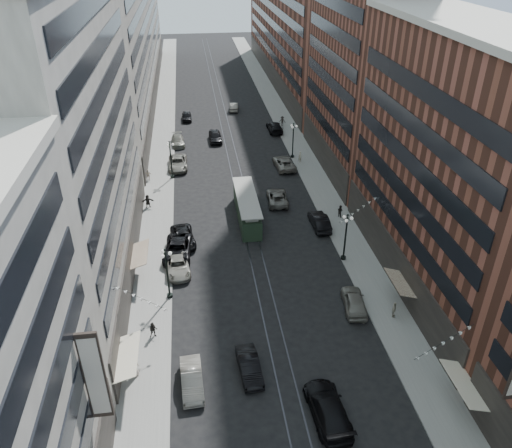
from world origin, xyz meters
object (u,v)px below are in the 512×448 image
car_8 (178,141)px  pedestrian_8 (300,157)px  pedestrian_4 (394,310)px  pedestrian_7 (340,211)px  car_9 (187,116)px  pedestrian_9 (282,121)px  car_14 (234,107)px  car_13 (215,136)px  car_5 (249,366)px  pedestrian_6 (148,175)px  car_extra_1 (277,197)px  lamppost_se_far (346,236)px  car_7 (183,237)px  car_12 (275,127)px  car_1 (192,379)px  car_10 (320,221)px  car_6 (328,408)px  lamppost_sw_far (167,272)px  streetcar (247,208)px  pedestrian_5 (148,201)px  car_extra_0 (178,266)px  car_extra_2 (178,163)px  car_2 (178,250)px  pedestrian_1 (133,366)px  car_4 (354,301)px  lamppost_se_mid (293,139)px  pedestrian_2 (153,330)px  car_11 (284,163)px  lamppost_sw_mid (171,158)px

car_8 → pedestrian_8: 20.85m
pedestrian_4 → pedestrian_7: bearing=22.7°
car_9 → pedestrian_9: size_ratio=2.40×
pedestrian_7 → car_14: bearing=-25.8°
car_8 → pedestrian_8: pedestrian_8 is taller
car_13 → car_5: bearing=-92.0°
pedestrian_6 → car_extra_1: 19.01m
lamppost_se_far → pedestrian_7: lamppost_se_far is taller
car_7 → pedestrian_6: bearing=98.2°
car_12 → pedestrian_9: 2.81m
car_1 → car_10: car_10 is taller
car_9 → pedestrian_9: bearing=-19.4°
car_5 → car_6: size_ratio=0.75×
lamppost_sw_far → streetcar: size_ratio=0.50×
car_6 → car_7: 27.01m
pedestrian_5 → car_extra_0: pedestrian_5 is taller
lamppost_sw_far → car_9: (2.40, 52.08, -2.36)m
car_8 → car_12: (16.80, 4.08, 0.11)m
pedestrian_8 → car_extra_1: (-5.52, -12.03, -0.25)m
pedestrian_7 → car_extra_2: size_ratio=0.26×
car_2 → car_8: (0.00, 32.84, -0.14)m
pedestrian_1 → car_4: bearing=175.7°
lamppost_se_mid → lamppost_se_far: bearing=-90.0°
car_13 → car_extra_1: bearing=-75.2°
car_12 → car_extra_1: 26.37m
car_12 → pedestrian_7: pedestrian_7 is taller
car_6 → pedestrian_9: 61.97m
pedestrian_8 → car_extra_2: bearing=-27.9°
lamppost_se_mid → pedestrian_4: lamppost_se_mid is taller
pedestrian_1 → car_extra_2: bearing=-115.3°
car_extra_2 → pedestrian_4: bearing=-61.8°
car_6 → car_extra_2: (-10.78, 45.85, -0.06)m
pedestrian_7 → streetcar: bearing=46.2°
lamppost_se_far → pedestrian_6: lamppost_se_far is taller
pedestrian_2 → car_10: pedestrian_2 is taller
car_4 → car_6: 12.74m
pedestrian_4 → car_7: 24.34m
car_2 → car_11: (15.62, 21.43, -0.07)m
streetcar → pedestrian_5: (-12.17, 4.28, -0.40)m
car_extra_1 → car_9: bearing=-67.8°
lamppost_sw_mid → car_extra_0: lamppost_sw_mid is taller
streetcar → car_8: streetcar is taller
lamppost_sw_mid → car_14: size_ratio=1.21×
lamppost_se_mid → car_extra_0: size_ratio=1.07×
car_6 → pedestrian_9: (7.77, 61.48, 0.18)m
pedestrian_4 → car_9: pedestrian_4 is taller
car_10 → pedestrian_6: bearing=-38.1°
lamppost_se_far → car_extra_1: bearing=109.0°
car_2 → car_10: (16.70, 3.98, -0.04)m
car_2 → car_12: (16.80, 36.93, -0.03)m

